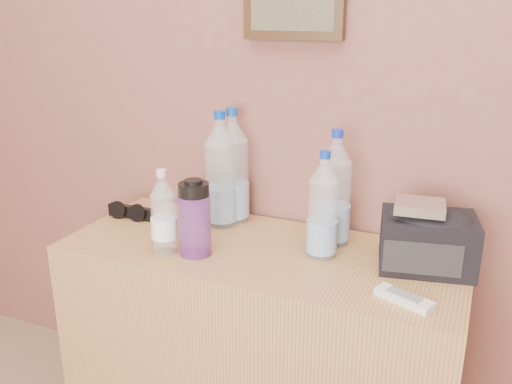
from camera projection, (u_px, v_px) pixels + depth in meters
dresser at (260, 354)px, 1.66m from camera, size 1.14×0.47×0.71m
pet_large_a at (233, 172)px, 1.70m from camera, size 0.10×0.10×0.37m
pet_large_b at (221, 176)px, 1.67m from camera, size 0.10×0.10×0.36m
pet_large_c at (335, 194)px, 1.54m from camera, size 0.09×0.09×0.34m
pet_large_d at (323, 211)px, 1.46m from camera, size 0.08×0.08×0.30m
pet_small at (164, 217)px, 1.49m from camera, size 0.07×0.07×0.24m
nalgene_bottle at (195, 218)px, 1.48m from camera, size 0.09×0.09×0.22m
sunglasses at (130, 212)px, 1.77m from camera, size 0.16×0.06×0.04m
ac_remote at (404, 299)px, 1.26m from camera, size 0.15×0.09×0.02m
toiletry_bag at (428, 239)px, 1.41m from camera, size 0.27×0.22×0.16m
foil_packet at (420, 206)px, 1.37m from camera, size 0.13×0.12×0.03m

